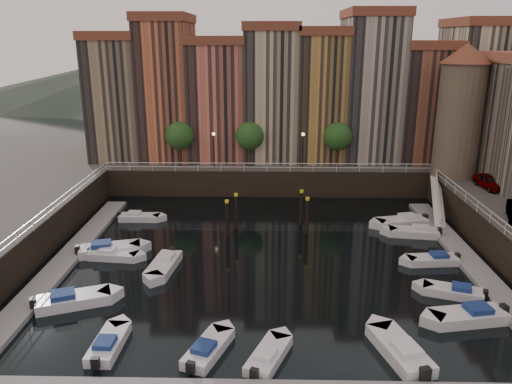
{
  "coord_description": "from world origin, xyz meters",
  "views": [
    {
      "loc": [
        -0.05,
        -37.81,
        17.28
      ],
      "look_at": [
        -0.97,
        4.0,
        4.32
      ],
      "focal_mm": 35.0,
      "sensor_mm": 36.0,
      "label": 1
    }
  ],
  "objects_px": {
    "boat_left_3": "(108,249)",
    "gangway": "(438,198)",
    "boat_left_1": "(72,300)",
    "corner_tower": "(460,109)",
    "mooring_pilings": "(268,214)",
    "boat_left_2": "(113,255)",
    "car_a": "(490,183)"
  },
  "relations": [
    {
      "from": "boat_left_3",
      "to": "gangway",
      "type": "bearing_deg",
      "value": 2.72
    },
    {
      "from": "gangway",
      "to": "boat_left_1",
      "type": "relative_size",
      "value": 1.61
    },
    {
      "from": "corner_tower",
      "to": "boat_left_3",
      "type": "relative_size",
      "value": 2.58
    },
    {
      "from": "mooring_pilings",
      "to": "boat_left_1",
      "type": "relative_size",
      "value": 1.47
    },
    {
      "from": "boat_left_1",
      "to": "gangway",
      "type": "bearing_deg",
      "value": 9.42
    },
    {
      "from": "gangway",
      "to": "boat_left_2",
      "type": "relative_size",
      "value": 1.95
    },
    {
      "from": "gangway",
      "to": "car_a",
      "type": "bearing_deg",
      "value": -4.51
    },
    {
      "from": "gangway",
      "to": "boat_left_1",
      "type": "bearing_deg",
      "value": -148.94
    },
    {
      "from": "boat_left_1",
      "to": "boat_left_3",
      "type": "height_order",
      "value": "boat_left_3"
    },
    {
      "from": "boat_left_1",
      "to": "boat_left_2",
      "type": "height_order",
      "value": "boat_left_1"
    },
    {
      "from": "mooring_pilings",
      "to": "boat_left_2",
      "type": "relative_size",
      "value": 1.79
    },
    {
      "from": "mooring_pilings",
      "to": "gangway",
      "type": "bearing_deg",
      "value": 14.0
    },
    {
      "from": "gangway",
      "to": "boat_left_2",
      "type": "bearing_deg",
      "value": -160.09
    },
    {
      "from": "boat_left_2",
      "to": "car_a",
      "type": "relative_size",
      "value": 1.03
    },
    {
      "from": "mooring_pilings",
      "to": "boat_left_3",
      "type": "height_order",
      "value": "mooring_pilings"
    },
    {
      "from": "gangway",
      "to": "mooring_pilings",
      "type": "height_order",
      "value": "gangway"
    },
    {
      "from": "gangway",
      "to": "boat_left_1",
      "type": "height_order",
      "value": "gangway"
    },
    {
      "from": "boat_left_3",
      "to": "boat_left_1",
      "type": "bearing_deg",
      "value": -104.6
    },
    {
      "from": "corner_tower",
      "to": "boat_left_2",
      "type": "xyz_separation_m",
      "value": [
        -32.56,
        -15.24,
        -9.87
      ]
    },
    {
      "from": "mooring_pilings",
      "to": "car_a",
      "type": "bearing_deg",
      "value": 10.05
    },
    {
      "from": "mooring_pilings",
      "to": "boat_left_3",
      "type": "relative_size",
      "value": 1.42
    },
    {
      "from": "mooring_pilings",
      "to": "car_a",
      "type": "height_order",
      "value": "car_a"
    },
    {
      "from": "mooring_pilings",
      "to": "car_a",
      "type": "relative_size",
      "value": 1.83
    },
    {
      "from": "gangway",
      "to": "boat_left_1",
      "type": "distance_m",
      "value": 35.31
    },
    {
      "from": "boat_left_3",
      "to": "boat_left_2",
      "type": "bearing_deg",
      "value": -70.93
    },
    {
      "from": "mooring_pilings",
      "to": "boat_left_3",
      "type": "distance_m",
      "value": 14.51
    },
    {
      "from": "corner_tower",
      "to": "car_a",
      "type": "height_order",
      "value": "corner_tower"
    },
    {
      "from": "boat_left_1",
      "to": "car_a",
      "type": "height_order",
      "value": "car_a"
    },
    {
      "from": "boat_left_1",
      "to": "boat_left_2",
      "type": "distance_m",
      "value": 7.47
    },
    {
      "from": "gangway",
      "to": "boat_left_3",
      "type": "bearing_deg",
      "value": -162.07
    },
    {
      "from": "mooring_pilings",
      "to": "boat_left_1",
      "type": "xyz_separation_m",
      "value": [
        -13.25,
        -13.97,
        -1.26
      ]
    },
    {
      "from": "corner_tower",
      "to": "boat_left_2",
      "type": "relative_size",
      "value": 3.23
    }
  ]
}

